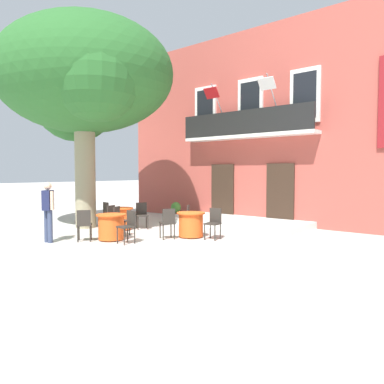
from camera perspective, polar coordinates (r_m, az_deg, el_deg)
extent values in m
plane|color=beige|center=(10.93, -4.52, -7.39)|extent=(120.00, 120.00, 0.00)
cube|color=#B24C42|center=(16.62, 12.56, 9.10)|extent=(13.00, 4.00, 7.50)
cube|color=#332319|center=(15.49, 4.70, -0.02)|extent=(1.10, 0.08, 2.30)
cube|color=#332319|center=(14.16, 13.33, -0.38)|extent=(1.10, 0.08, 2.30)
cube|color=silver|center=(16.22, 2.08, 12.54)|extent=(1.10, 0.08, 1.90)
cube|color=black|center=(16.20, 2.01, 12.55)|extent=(0.84, 0.04, 1.60)
cube|color=silver|center=(14.99, 8.91, 13.29)|extent=(1.10, 0.08, 1.90)
cube|color=black|center=(14.96, 8.85, 13.31)|extent=(0.84, 0.04, 1.60)
cube|color=silver|center=(14.00, 16.89, 13.93)|extent=(1.10, 0.08, 1.90)
cube|color=black|center=(13.97, 16.84, 13.95)|extent=(0.84, 0.04, 1.60)
cube|color=silver|center=(14.57, 8.29, 8.39)|extent=(5.60, 0.65, 0.12)
cube|color=black|center=(14.38, 7.67, 10.51)|extent=(5.60, 0.06, 0.90)
cylinder|color=#B2B2B7|center=(15.28, 4.03, 13.50)|extent=(0.04, 0.95, 1.33)
cube|color=red|center=(14.99, 2.99, 14.88)|extent=(0.60, 0.29, 0.38)
cylinder|color=#B2B2B7|center=(14.03, 12.25, 14.38)|extent=(0.04, 0.95, 1.33)
cube|color=white|center=(13.71, 11.36, 15.94)|extent=(0.60, 0.29, 0.38)
cylinder|color=#47423D|center=(15.93, 1.20, 8.64)|extent=(0.32, 0.32, 0.26)
ellipsoid|color=#4C8E38|center=(15.96, 1.20, 9.62)|extent=(0.41, 0.41, 0.29)
cylinder|color=#47423D|center=(14.61, 8.34, 9.13)|extent=(0.26, 0.26, 0.27)
ellipsoid|color=#38843D|center=(14.65, 8.35, 10.35)|extent=(0.33, 0.33, 0.36)
cylinder|color=#995638|center=(13.55, 16.77, 9.55)|extent=(0.30, 0.30, 0.28)
ellipsoid|color=#38843D|center=(13.60, 16.80, 11.16)|extent=(0.40, 0.40, 0.49)
cube|color=silver|center=(13.98, 6.52, -4.58)|extent=(5.38, 2.19, 0.25)
cylinder|color=gray|center=(13.80, -15.99, 2.06)|extent=(0.71, 0.71, 3.53)
ellipsoid|color=#286028|center=(14.20, -16.22, 16.65)|extent=(6.58, 5.93, 3.95)
sphere|color=#286028|center=(16.02, -17.38, 13.25)|extent=(3.29, 3.29, 3.29)
sphere|color=#286028|center=(12.44, -14.41, 17.09)|extent=(2.96, 2.96, 2.96)
cylinder|color=#EA561E|center=(13.03, -10.89, -4.09)|extent=(0.74, 0.74, 0.68)
cylinder|color=#EA561E|center=(12.99, -10.91, -2.47)|extent=(0.86, 0.86, 0.04)
cylinder|color=#2D2823|center=(13.08, -10.87, -5.64)|extent=(0.44, 0.44, 0.03)
cylinder|color=#2D2823|center=(13.94, -12.01, -4.24)|extent=(0.04, 0.04, 0.45)
cylinder|color=#2D2823|center=(13.64, -11.37, -4.39)|extent=(0.04, 0.04, 0.45)
cylinder|color=#2D2823|center=(13.79, -13.28, -4.33)|extent=(0.04, 0.04, 0.45)
cylinder|color=#2D2823|center=(13.49, -12.66, -4.49)|extent=(0.04, 0.04, 0.45)
cube|color=#2D2823|center=(13.68, -12.34, -3.34)|extent=(0.47, 0.47, 0.04)
cube|color=#2D2823|center=(13.58, -13.04, -2.42)|extent=(0.38, 0.12, 0.42)
cylinder|color=#2D2823|center=(12.42, -14.00, -5.15)|extent=(0.04, 0.04, 0.45)
cylinder|color=#2D2823|center=(12.69, -13.04, -4.97)|extent=(0.04, 0.04, 0.45)
cylinder|color=#2D2823|center=(12.22, -12.76, -5.28)|extent=(0.04, 0.04, 0.45)
cylinder|color=#2D2823|center=(12.48, -11.80, -5.09)|extent=(0.04, 0.04, 0.45)
cube|color=#2D2823|center=(12.42, -12.91, -4.00)|extent=(0.49, 0.49, 0.04)
cube|color=#2D2823|center=(12.28, -12.26, -2.99)|extent=(0.14, 0.38, 0.42)
cylinder|color=#2D2823|center=(12.99, -6.76, -4.72)|extent=(0.04, 0.04, 0.45)
cylinder|color=#2D2823|center=(12.94, -8.25, -4.76)|extent=(0.04, 0.04, 0.45)
cylinder|color=#2D2823|center=(13.33, -6.99, -4.53)|extent=(0.04, 0.04, 0.45)
cylinder|color=#2D2823|center=(13.28, -8.45, -4.57)|extent=(0.04, 0.04, 0.45)
cube|color=#2D2823|center=(13.10, -7.62, -3.58)|extent=(0.56, 0.56, 0.04)
cube|color=#2D2823|center=(13.26, -7.74, -2.51)|extent=(0.25, 0.34, 0.42)
cylinder|color=#EA561E|center=(11.14, -12.25, -5.32)|extent=(0.74, 0.74, 0.68)
cylinder|color=#EA561E|center=(11.09, -12.27, -3.43)|extent=(0.86, 0.86, 0.04)
cylinder|color=#2D2823|center=(11.20, -12.23, -7.12)|extent=(0.44, 0.44, 0.03)
cylinder|color=#2D2823|center=(10.31, -10.31, -6.80)|extent=(0.04, 0.04, 0.45)
cylinder|color=#2D2823|center=(10.59, -11.35, -6.54)|extent=(0.04, 0.04, 0.45)
cylinder|color=#2D2823|center=(10.50, -8.76, -6.60)|extent=(0.04, 0.04, 0.45)
cylinder|color=#2D2823|center=(10.77, -9.82, -6.36)|extent=(0.04, 0.04, 0.45)
cube|color=#2D2823|center=(10.50, -10.07, -5.26)|extent=(0.44, 0.44, 0.04)
cube|color=#2D2823|center=(10.57, -9.28, -3.94)|extent=(0.38, 0.08, 0.42)
cylinder|color=#2D2823|center=(11.91, -9.53, -5.45)|extent=(0.04, 0.04, 0.45)
cylinder|color=#2D2823|center=(11.61, -10.20, -5.69)|extent=(0.04, 0.04, 0.45)
cylinder|color=#2D2823|center=(12.05, -11.01, -5.37)|extent=(0.04, 0.04, 0.45)
cylinder|color=#2D2823|center=(11.75, -11.72, -5.60)|extent=(0.04, 0.04, 0.45)
cube|color=#2D2823|center=(11.79, -10.63, -4.35)|extent=(0.53, 0.53, 0.04)
cube|color=#2D2823|center=(11.84, -11.43, -3.21)|extent=(0.20, 0.36, 0.42)
cylinder|color=#2D2823|center=(11.39, -16.88, -5.94)|extent=(0.04, 0.04, 0.45)
cylinder|color=#2D2823|center=(11.36, -15.16, -5.94)|extent=(0.04, 0.04, 0.45)
cylinder|color=#2D2823|center=(11.05, -17.06, -6.21)|extent=(0.04, 0.04, 0.45)
cylinder|color=#2D2823|center=(11.02, -15.29, -6.21)|extent=(0.04, 0.04, 0.45)
cube|color=#2D2823|center=(11.17, -16.12, -4.83)|extent=(0.56, 0.56, 0.04)
cube|color=#2D2823|center=(10.96, -16.22, -3.77)|extent=(0.27, 0.32, 0.42)
cylinder|color=#EA561E|center=(11.37, -0.17, -5.08)|extent=(0.74, 0.74, 0.68)
cylinder|color=#EA561E|center=(11.32, -0.17, -3.23)|extent=(0.86, 0.86, 0.04)
cylinder|color=#2D2823|center=(11.42, -0.17, -6.85)|extent=(0.44, 0.44, 0.03)
cylinder|color=#2D2823|center=(10.79, 3.52, -6.31)|extent=(0.04, 0.04, 0.45)
cylinder|color=#2D2823|center=(10.95, 1.94, -6.17)|extent=(0.04, 0.04, 0.45)
cylinder|color=#2D2823|center=(11.08, 4.36, -6.06)|extent=(0.04, 0.04, 0.45)
cylinder|color=#2D2823|center=(11.24, 2.81, -5.93)|extent=(0.04, 0.04, 0.45)
cube|color=#2D2823|center=(10.98, 3.16, -4.85)|extent=(0.45, 0.45, 0.04)
cube|color=#2D2823|center=(11.11, 3.61, -3.57)|extent=(0.38, 0.09, 0.42)
cylinder|color=#2D2823|center=(12.27, 1.14, -5.16)|extent=(0.04, 0.04, 0.45)
cylinder|color=#2D2823|center=(11.94, 0.98, -5.39)|extent=(0.04, 0.04, 0.45)
cylinder|color=#2D2823|center=(12.31, -0.44, -5.13)|extent=(0.04, 0.04, 0.45)
cylinder|color=#2D2823|center=(11.98, -0.65, -5.37)|extent=(0.04, 0.04, 0.45)
cube|color=#2D2823|center=(12.09, 0.26, -4.11)|extent=(0.55, 0.55, 0.04)
cube|color=#2D2823|center=(12.09, -0.59, -3.02)|extent=(0.24, 0.34, 0.42)
cylinder|color=#2D2823|center=(11.27, -4.89, -5.91)|extent=(0.04, 0.04, 0.45)
cylinder|color=#2D2823|center=(11.37, -3.23, -5.83)|extent=(0.04, 0.04, 0.45)
cylinder|color=#2D2823|center=(10.95, -4.42, -6.17)|extent=(0.04, 0.04, 0.45)
cylinder|color=#2D2823|center=(11.05, -2.71, -6.09)|extent=(0.04, 0.04, 0.45)
cube|color=#2D2823|center=(11.12, -3.82, -4.75)|extent=(0.55, 0.55, 0.04)
cube|color=#2D2823|center=(10.92, -3.56, -3.68)|extent=(0.22, 0.35, 0.42)
cylinder|color=#47423D|center=(15.92, -2.46, -3.64)|extent=(0.33, 0.33, 0.24)
ellipsoid|color=#4C8E38|center=(15.88, -2.46, -2.37)|extent=(0.42, 0.42, 0.46)
cylinder|color=#384260|center=(11.34, -21.32, -4.87)|extent=(0.14, 0.14, 0.91)
cylinder|color=#384260|center=(11.19, -20.87, -4.97)|extent=(0.14, 0.14, 0.91)
cube|color=#1E2347|center=(11.19, -21.17, -1.18)|extent=(0.38, 0.40, 0.56)
sphere|color=beige|center=(11.17, -21.21, 0.87)|extent=(0.22, 0.22, 0.22)
cylinder|color=beige|center=(11.38, -21.71, -1.12)|extent=(0.09, 0.09, 0.52)
cylinder|color=beige|center=(11.00, -20.62, -1.24)|extent=(0.09, 0.09, 0.52)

